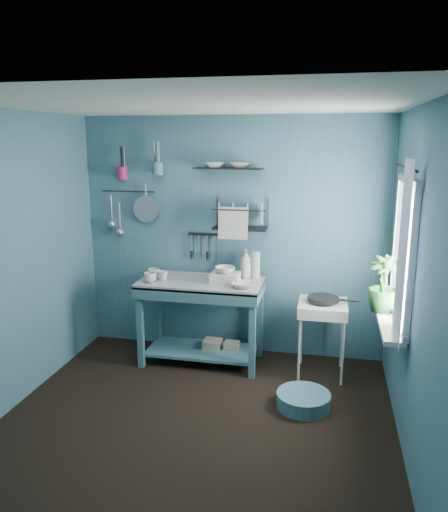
% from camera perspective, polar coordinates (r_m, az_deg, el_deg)
% --- Properties ---
extents(floor, '(3.20, 3.20, 0.00)m').
position_cam_1_polar(floor, '(4.33, -3.15, -18.25)').
color(floor, black).
rests_on(floor, ground).
extents(ceiling, '(3.20, 3.20, 0.00)m').
position_cam_1_polar(ceiling, '(3.70, -3.66, 16.94)').
color(ceiling, silver).
rests_on(ceiling, ground).
extents(wall_back, '(3.20, 0.00, 3.20)m').
position_cam_1_polar(wall_back, '(5.25, 0.94, 2.13)').
color(wall_back, '#365F70').
rests_on(wall_back, ground).
extents(wall_front, '(3.20, 0.00, 3.20)m').
position_cam_1_polar(wall_front, '(2.50, -12.69, -10.88)').
color(wall_front, '#365F70').
rests_on(wall_front, ground).
extents(wall_left, '(0.00, 3.00, 3.00)m').
position_cam_1_polar(wall_left, '(4.52, -23.37, -0.79)').
color(wall_left, '#365F70').
rests_on(wall_left, ground).
extents(wall_right, '(0.00, 3.00, 3.00)m').
position_cam_1_polar(wall_right, '(3.75, 20.96, -3.27)').
color(wall_right, '#365F70').
rests_on(wall_right, ground).
extents(work_counter, '(1.27, 0.70, 0.87)m').
position_cam_1_polar(work_counter, '(5.16, -2.58, -7.49)').
color(work_counter, '#356370').
rests_on(work_counter, floor).
extents(mug_left, '(0.12, 0.12, 0.10)m').
position_cam_1_polar(mug_left, '(5.00, -8.43, -2.44)').
color(mug_left, beige).
rests_on(mug_left, work_counter).
extents(mug_mid, '(0.14, 0.14, 0.09)m').
position_cam_1_polar(mug_mid, '(5.06, -6.98, -2.24)').
color(mug_mid, beige).
rests_on(mug_mid, work_counter).
extents(mug_right, '(0.17, 0.17, 0.10)m').
position_cam_1_polar(mug_right, '(5.16, -8.03, -1.96)').
color(mug_right, beige).
rests_on(mug_right, work_counter).
extents(wash_tub, '(0.28, 0.22, 0.10)m').
position_cam_1_polar(wash_tub, '(4.94, 0.11, -2.50)').
color(wash_tub, beige).
rests_on(wash_tub, work_counter).
extents(tub_bowl, '(0.20, 0.19, 0.06)m').
position_cam_1_polar(tub_bowl, '(4.91, 0.12, -1.60)').
color(tub_bowl, beige).
rests_on(tub_bowl, wash_tub).
extents(soap_bottle, '(0.11, 0.12, 0.30)m').
position_cam_1_polar(soap_bottle, '(5.09, 2.50, -0.87)').
color(soap_bottle, beige).
rests_on(soap_bottle, work_counter).
extents(water_bottle, '(0.09, 0.09, 0.28)m').
position_cam_1_polar(water_bottle, '(5.10, 3.65, -0.98)').
color(water_bottle, '#B2BDC7').
rests_on(water_bottle, work_counter).
extents(counter_bowl, '(0.22, 0.22, 0.05)m').
position_cam_1_polar(counter_bowl, '(4.78, 2.14, -3.31)').
color(counter_bowl, beige).
rests_on(counter_bowl, work_counter).
extents(hotplate_stand, '(0.51, 0.51, 0.74)m').
position_cam_1_polar(hotplate_stand, '(5.00, 11.07, -9.25)').
color(hotplate_stand, silver).
rests_on(hotplate_stand, floor).
extents(frying_pan, '(0.30, 0.30, 0.03)m').
position_cam_1_polar(frying_pan, '(4.86, 11.28, -4.82)').
color(frying_pan, black).
rests_on(frying_pan, hotplate_stand).
extents(knife_strip, '(0.32, 0.03, 0.03)m').
position_cam_1_polar(knife_strip, '(5.29, -2.41, 2.48)').
color(knife_strip, black).
rests_on(knife_strip, wall_back).
extents(dish_rack, '(0.57, 0.29, 0.32)m').
position_cam_1_polar(dish_rack, '(5.06, 1.89, 4.88)').
color(dish_rack, black).
rests_on(dish_rack, wall_back).
extents(upper_shelf, '(0.71, 0.25, 0.02)m').
position_cam_1_polar(upper_shelf, '(5.07, 0.50, 9.99)').
color(upper_shelf, black).
rests_on(upper_shelf, wall_back).
extents(shelf_bowl_left, '(0.22, 0.22, 0.05)m').
position_cam_1_polar(shelf_bowl_left, '(5.10, -1.05, 10.63)').
color(shelf_bowl_left, beige).
rests_on(shelf_bowl_left, upper_shelf).
extents(shelf_bowl_right, '(0.21, 0.21, 0.05)m').
position_cam_1_polar(shelf_bowl_right, '(5.05, 1.87, 10.55)').
color(shelf_bowl_right, beige).
rests_on(shelf_bowl_right, upper_shelf).
extents(utensil_cup_magenta, '(0.11, 0.11, 0.13)m').
position_cam_1_polar(utensil_cup_magenta, '(5.44, -11.56, 9.28)').
color(utensil_cup_magenta, '#AA1F58').
rests_on(utensil_cup_magenta, wall_back).
extents(utensil_cup_teal, '(0.11, 0.11, 0.13)m').
position_cam_1_polar(utensil_cup_teal, '(5.29, -7.56, 9.88)').
color(utensil_cup_teal, teal).
rests_on(utensil_cup_teal, wall_back).
extents(colander, '(0.28, 0.03, 0.28)m').
position_cam_1_polar(colander, '(5.41, -8.89, 5.33)').
color(colander, '#A1A2A8').
rests_on(colander, wall_back).
extents(ladle_outer, '(0.01, 0.01, 0.30)m').
position_cam_1_polar(ladle_outer, '(5.58, -12.74, 5.35)').
color(ladle_outer, '#A1A2A8').
rests_on(ladle_outer, wall_back).
extents(ladle_inner, '(0.01, 0.01, 0.30)m').
position_cam_1_polar(ladle_inner, '(5.55, -11.83, 4.46)').
color(ladle_inner, '#A1A2A8').
rests_on(ladle_inner, wall_back).
extents(hook_rail, '(0.60, 0.01, 0.01)m').
position_cam_1_polar(hook_rail, '(5.49, -10.95, 7.26)').
color(hook_rail, black).
rests_on(hook_rail, wall_back).
extents(window_glass, '(0.00, 1.10, 1.10)m').
position_cam_1_polar(window_glass, '(4.14, 20.01, 0.46)').
color(window_glass, white).
rests_on(window_glass, wall_right).
extents(windowsill, '(0.16, 0.95, 0.04)m').
position_cam_1_polar(windowsill, '(4.29, 18.26, -7.19)').
color(windowsill, silver).
rests_on(windowsill, wall_right).
extents(curtain, '(0.00, 1.35, 1.35)m').
position_cam_1_polar(curtain, '(3.83, 19.69, 0.27)').
color(curtain, white).
rests_on(curtain, wall_right).
extents(curtain_rod, '(0.02, 1.05, 0.02)m').
position_cam_1_polar(curtain_rod, '(4.05, 20.10, 9.49)').
color(curtain_rod, black).
rests_on(curtain_rod, wall_right).
extents(potted_plant, '(0.32, 0.32, 0.48)m').
position_cam_1_polar(potted_plant, '(4.42, 17.78, -3.05)').
color(potted_plant, '#255E27').
rests_on(potted_plant, windowsill).
extents(storage_tin_large, '(0.18, 0.18, 0.22)m').
position_cam_1_polar(storage_tin_large, '(5.31, -1.34, -10.68)').
color(storage_tin_large, gray).
rests_on(storage_tin_large, floor).
extents(storage_tin_small, '(0.15, 0.15, 0.20)m').
position_cam_1_polar(storage_tin_small, '(5.30, 0.88, -10.84)').
color(storage_tin_small, gray).
rests_on(storage_tin_small, floor).
extents(floor_basin, '(0.47, 0.47, 0.13)m').
position_cam_1_polar(floor_basin, '(4.52, 9.07, -15.96)').
color(floor_basin, '#40727E').
rests_on(floor_basin, floor).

